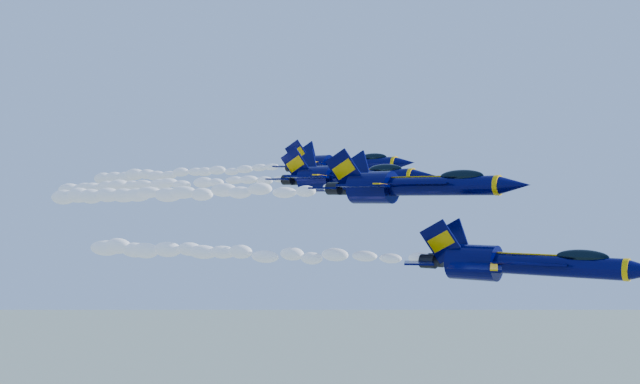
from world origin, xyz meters
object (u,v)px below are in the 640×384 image
Objects in this scene: jet_second at (410,186)px; jet_third at (347,177)px; jet_lead at (519,263)px; jet_fourth at (341,165)px.

jet_third is at bearing 142.34° from jet_second.
jet_lead is 24.94m from jet_third.
jet_second is at bearing 166.56° from jet_lead.
jet_fourth is at bearing 141.70° from jet_lead.
jet_lead is 10.94m from jet_second.
jet_third is at bearing 151.73° from jet_lead.
jet_third is 0.96× the size of jet_fourth.
jet_lead is 0.96× the size of jet_second.
jet_third is 15.79m from jet_fourth.
jet_lead is 39.73m from jet_fourth.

